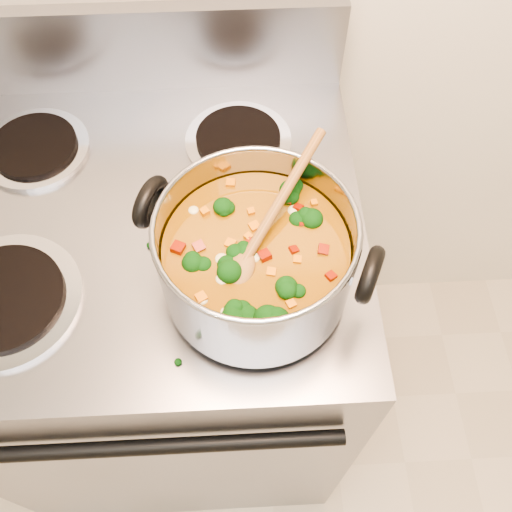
# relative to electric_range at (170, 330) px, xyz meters

# --- Properties ---
(electric_range) EXTENTS (0.73, 0.66, 1.08)m
(electric_range) POSITION_rel_electric_range_xyz_m (0.00, 0.00, 0.00)
(electric_range) COLOR gray
(electric_range) RESTS_ON ground
(stockpot) EXTENTS (0.32, 0.26, 0.16)m
(stockpot) POSITION_rel_electric_range_xyz_m (0.19, -0.14, 0.54)
(stockpot) COLOR #929299
(stockpot) RESTS_ON electric_range
(wooden_spoon) EXTENTS (0.16, 0.22, 0.09)m
(wooden_spoon) POSITION_rel_electric_range_xyz_m (0.19, -0.13, 0.58)
(wooden_spoon) COLOR brown
(wooden_spoon) RESTS_ON stockpot
(cooktop_crumbs) EXTENTS (0.25, 0.25, 0.01)m
(cooktop_crumbs) POSITION_rel_electric_range_xyz_m (0.25, -0.19, 0.46)
(cooktop_crumbs) COLOR black
(cooktop_crumbs) RESTS_ON electric_range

